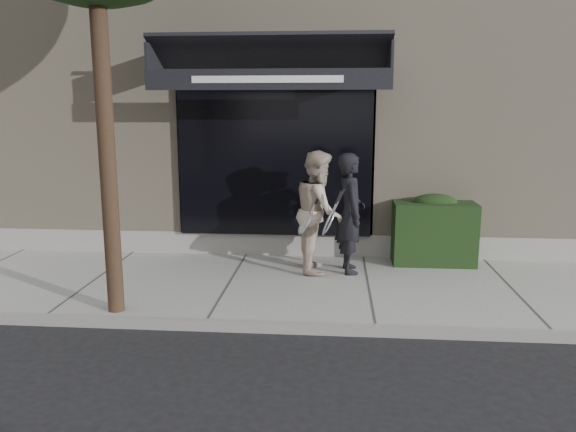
{
  "coord_description": "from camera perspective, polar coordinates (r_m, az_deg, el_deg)",
  "views": [
    {
      "loc": [
        -0.5,
        -7.76,
        2.63
      ],
      "look_at": [
        -1.2,
        0.6,
        0.98
      ],
      "focal_mm": 35.0,
      "sensor_mm": 36.0,
      "label": 1
    }
  ],
  "objects": [
    {
      "name": "hedge",
      "position": [
        9.36,
        14.55,
        -1.42
      ],
      "size": [
        1.3,
        0.7,
        1.14
      ],
      "color": "black",
      "rests_on": "sidewalk"
    },
    {
      "name": "curb",
      "position": [
        6.73,
        8.9,
        -11.38
      ],
      "size": [
        20.0,
        0.1,
        0.14
      ],
      "primitive_type": "cube",
      "color": "gray",
      "rests_on": "ground"
    },
    {
      "name": "pedestrian_back",
      "position": [
        8.57,
        3.17,
        0.47
      ],
      "size": [
        0.74,
        0.95,
        1.86
      ],
      "color": "beige",
      "rests_on": "sidewalk"
    },
    {
      "name": "building_facade",
      "position": [
        12.72,
        7.17,
        11.5
      ],
      "size": [
        14.3,
        8.04,
        5.64
      ],
      "color": "tan",
      "rests_on": "ground"
    },
    {
      "name": "ground",
      "position": [
        8.21,
        8.13,
        -7.7
      ],
      "size": [
        80.0,
        80.0,
        0.0
      ],
      "primitive_type": "plane",
      "color": "black",
      "rests_on": "ground"
    },
    {
      "name": "pedestrian_front",
      "position": [
        8.55,
        6.33,
        0.27
      ],
      "size": [
        0.7,
        0.94,
        1.83
      ],
      "color": "black",
      "rests_on": "sidewalk"
    },
    {
      "name": "sidewalk",
      "position": [
        8.19,
        8.14,
        -7.31
      ],
      "size": [
        20.0,
        3.0,
        0.12
      ],
      "primitive_type": "cube",
      "color": "gray",
      "rests_on": "ground"
    }
  ]
}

